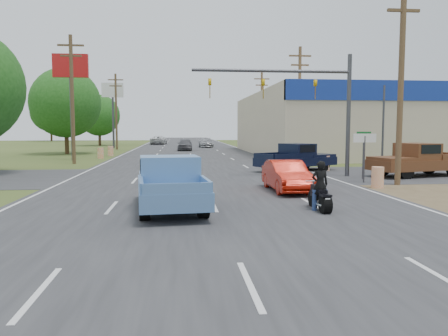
{
  "coord_description": "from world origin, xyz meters",
  "views": [
    {
      "loc": [
        -1.22,
        -7.41,
        2.77
      ],
      "look_at": [
        0.45,
        8.82,
        1.3
      ],
      "focal_mm": 35.0,
      "sensor_mm": 36.0,
      "label": 1
    }
  ],
  "objects": [
    {
      "name": "tree_6",
      "position": [
        -30.0,
        95.0,
        6.51
      ],
      "size": [
        8.82,
        8.82,
        10.92
      ],
      "color": "#422D19",
      "rests_on": "ground"
    },
    {
      "name": "rider",
      "position": [
        3.49,
        6.76,
        0.8
      ],
      "size": [
        0.6,
        0.4,
        1.6
      ],
      "primitive_type": "imported",
      "rotation": [
        0.0,
        0.0,
        3.18
      ],
      "color": "black",
      "rests_on": "ground"
    },
    {
      "name": "utility_pole_5",
      "position": [
        -9.5,
        28.0,
        5.32
      ],
      "size": [
        2.0,
        0.28,
        10.0
      ],
      "color": "#4C3823",
      "rests_on": "ground"
    },
    {
      "name": "tree_5",
      "position": [
        30.0,
        95.0,
        5.88
      ],
      "size": [
        7.98,
        7.98,
        9.88
      ],
      "color": "#422D19",
      "rests_on": "ground"
    },
    {
      "name": "distant_car_grey",
      "position": [
        -0.5,
        48.16,
        0.76
      ],
      "size": [
        1.99,
        4.55,
        1.53
      ],
      "primitive_type": "imported",
      "rotation": [
        0.0,
        0.0,
        -0.04
      ],
      "color": "#57565B",
      "rests_on": "ground"
    },
    {
      "name": "pole_sign_left_near",
      "position": [
        -10.5,
        32.0,
        7.17
      ],
      "size": [
        3.0,
        0.35,
        9.2
      ],
      "color": "#3F3F44",
      "rests_on": "ground"
    },
    {
      "name": "pole_sign_left_far",
      "position": [
        -10.5,
        56.0,
        7.17
      ],
      "size": [
        3.0,
        0.35,
        9.2
      ],
      "color": "#3F3F44",
      "rests_on": "ground"
    },
    {
      "name": "distant_car_white",
      "position": [
        -4.81,
        70.43,
        0.75
      ],
      "size": [
        2.98,
        5.63,
        1.51
      ],
      "primitive_type": "imported",
      "rotation": [
        0.0,
        0.0,
        3.05
      ],
      "color": "silver",
      "rests_on": "ground"
    },
    {
      "name": "barrel_2",
      "position": [
        -8.5,
        34.0,
        0.5
      ],
      "size": [
        0.56,
        0.56,
        1.0
      ],
      "primitive_type": "cylinder",
      "color": "orange",
      "rests_on": "ground"
    },
    {
      "name": "brown_pickup",
      "position": [
        12.5,
        16.59,
        0.98
      ],
      "size": [
        6.22,
        3.61,
        1.94
      ],
      "rotation": [
        0.0,
        0.0,
        1.82
      ],
      "color": "black",
      "rests_on": "ground"
    },
    {
      "name": "utility_pole_2",
      "position": [
        9.5,
        31.0,
        5.32
      ],
      "size": [
        2.0,
        0.28,
        10.0
      ],
      "color": "#4C3823",
      "rests_on": "ground"
    },
    {
      "name": "blue_pickup",
      "position": [
        -1.56,
        7.65,
        0.93
      ],
      "size": [
        2.64,
        5.71,
        1.84
      ],
      "rotation": [
        0.0,
        0.0,
        0.09
      ],
      "color": "black",
      "rests_on": "ground"
    },
    {
      "name": "lane_sign",
      "position": [
        8.2,
        14.0,
        1.9
      ],
      "size": [
        1.2,
        0.08,
        2.52
      ],
      "color": "#3F3F44",
      "rests_on": "ground"
    },
    {
      "name": "tree_2",
      "position": [
        -14.2,
        66.0,
        4.95
      ],
      "size": [
        6.72,
        6.72,
        8.32
      ],
      "color": "#422D19",
      "rests_on": "ground"
    },
    {
      "name": "utility_pole_3",
      "position": [
        9.5,
        49.0,
        5.32
      ],
      "size": [
        2.0,
        0.28,
        10.0
      ],
      "color": "#4C3823",
      "rests_on": "ground"
    },
    {
      "name": "street_name_sign",
      "position": [
        8.8,
        15.5,
        1.61
      ],
      "size": [
        0.8,
        0.08,
        2.61
      ],
      "color": "#3F3F44",
      "rests_on": "ground"
    },
    {
      "name": "navy_pickup",
      "position": [
        6.46,
        20.36,
        0.91
      ],
      "size": [
        5.82,
        4.36,
        1.81
      ],
      "rotation": [
        0.0,
        0.0,
        -1.1
      ],
      "color": "black",
      "rests_on": "ground"
    },
    {
      "name": "ground",
      "position": [
        0.0,
        0.0,
        0.0
      ],
      "size": [
        200.0,
        200.0,
        0.0
      ],
      "primitive_type": "plane",
      "color": "#35471C",
      "rests_on": "ground"
    },
    {
      "name": "signal_mast",
      "position": [
        5.82,
        17.0,
        4.8
      ],
      "size": [
        9.12,
        0.4,
        7.0
      ],
      "color": "#3F3F44",
      "rests_on": "ground"
    },
    {
      "name": "motorcycle",
      "position": [
        3.49,
        6.72,
        0.43
      ],
      "size": [
        0.59,
        1.9,
        0.97
      ],
      "rotation": [
        0.0,
        0.0,
        0.03
      ],
      "color": "black",
      "rests_on": "ground"
    },
    {
      "name": "cross_road",
      "position": [
        0.0,
        18.0,
        0.01
      ],
      "size": [
        120.0,
        10.0,
        0.02
      ],
      "primitive_type": "cube",
      "color": "#2D2D30",
      "rests_on": "ground"
    },
    {
      "name": "barrel_3",
      "position": [
        -8.2,
        38.0,
        0.5
      ],
      "size": [
        0.56,
        0.56,
        1.0
      ],
      "primitive_type": "cylinder",
      "color": "orange",
      "rests_on": "ground"
    },
    {
      "name": "utility_pole_1",
      "position": [
        9.5,
        13.0,
        5.32
      ],
      "size": [
        2.0,
        0.28,
        10.0
      ],
      "color": "#4C3823",
      "rests_on": "ground"
    },
    {
      "name": "barrel_1",
      "position": [
        8.4,
        20.5,
        0.5
      ],
      "size": [
        0.56,
        0.56,
        1.0
      ],
      "primitive_type": "cylinder",
      "color": "orange",
      "rests_on": "ground"
    },
    {
      "name": "red_convertible",
      "position": [
        3.5,
        11.36,
        0.68
      ],
      "size": [
        1.52,
        4.15,
        1.36
      ],
      "primitive_type": "imported",
      "rotation": [
        0.0,
        0.0,
        0.02
      ],
      "color": "#AA1507",
      "rests_on": "ground"
    },
    {
      "name": "utility_pole_6",
      "position": [
        -9.5,
        52.0,
        5.32
      ],
      "size": [
        2.0,
        0.28,
        10.0
      ],
      "color": "#4C3823",
      "rests_on": "ground"
    },
    {
      "name": "barrel_0",
      "position": [
        8.0,
        12.0,
        0.5
      ],
      "size": [
        0.56,
        0.56,
        1.0
      ],
      "primitive_type": "cylinder",
      "color": "orange",
      "rests_on": "ground"
    },
    {
      "name": "distant_car_silver",
      "position": [
        2.74,
        57.33,
        0.7
      ],
      "size": [
        2.1,
        4.89,
        1.4
      ],
      "primitive_type": "imported",
      "rotation": [
        0.0,
        0.0,
        0.03
      ],
      "color": "#9C9DA0",
      "rests_on": "ground"
    },
    {
      "name": "tree_1",
      "position": [
        -13.5,
        42.0,
        5.57
      ],
      "size": [
        7.56,
        7.56,
        9.36
      ],
      "color": "#422D19",
      "rests_on": "ground"
    },
    {
      "name": "main_road",
      "position": [
        0.0,
        40.0,
        0.01
      ],
      "size": [
        15.0,
        180.0,
        0.02
      ],
      "primitive_type": "cube",
      "color": "#2D2D30",
      "rests_on": "ground"
    }
  ]
}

